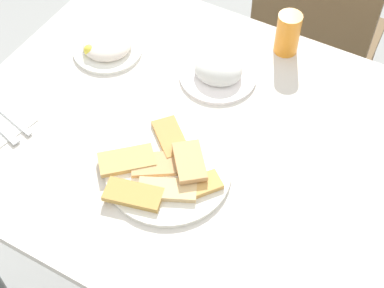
% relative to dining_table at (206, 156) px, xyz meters
% --- Properties ---
extents(ground_plane, '(6.00, 6.00, 0.00)m').
position_rel_dining_table_xyz_m(ground_plane, '(0.00, 0.00, -0.68)').
color(ground_plane, '#A3A5A5').
extents(dining_table, '(1.24, 0.93, 0.75)m').
position_rel_dining_table_xyz_m(dining_table, '(0.00, 0.00, 0.00)').
color(dining_table, silver).
rests_on(dining_table, ground_plane).
extents(dining_chair, '(0.44, 0.45, 0.89)m').
position_rel_dining_table_xyz_m(dining_chair, '(0.02, 0.78, -0.18)').
color(dining_chair, brown).
rests_on(dining_chair, ground_plane).
extents(pide_platter, '(0.32, 0.29, 0.04)m').
position_rel_dining_table_xyz_m(pide_platter, '(-0.03, -0.14, 0.09)').
color(pide_platter, white).
rests_on(pide_platter, dining_table).
extents(salad_plate_greens, '(0.19, 0.19, 0.05)m').
position_rel_dining_table_xyz_m(salad_plate_greens, '(-0.39, 0.14, 0.09)').
color(salad_plate_greens, white).
rests_on(salad_plate_greens, dining_table).
extents(salad_plate_rice, '(0.21, 0.21, 0.07)m').
position_rel_dining_table_xyz_m(salad_plate_rice, '(-0.07, 0.20, 0.10)').
color(salad_plate_rice, white).
rests_on(salad_plate_rice, dining_table).
extents(soda_can, '(0.09, 0.09, 0.12)m').
position_rel_dining_table_xyz_m(soda_can, '(0.04, 0.39, 0.14)').
color(soda_can, orange).
rests_on(soda_can, dining_table).
extents(paper_napkin, '(0.15, 0.15, 0.00)m').
position_rel_dining_table_xyz_m(paper_napkin, '(-0.47, -0.20, 0.08)').
color(paper_napkin, white).
rests_on(paper_napkin, dining_table).
extents(spoon, '(0.18, 0.05, 0.00)m').
position_rel_dining_table_xyz_m(spoon, '(-0.47, -0.19, 0.08)').
color(spoon, silver).
rests_on(spoon, paper_napkin).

